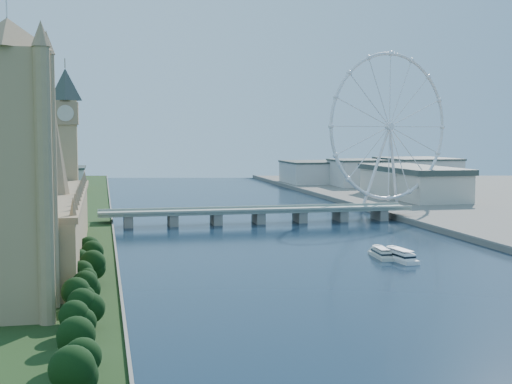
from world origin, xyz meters
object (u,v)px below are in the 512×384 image
object	(u,v)px
victoria_tower	(11,159)
london_eye	(389,127)
tour_boat_far	(400,261)
tour_boat_near	(381,258)

from	to	relation	value
victoria_tower	london_eye	world-z (taller)	london_eye
london_eye	tour_boat_far	xyz separation A→B (m)	(-83.98, -215.35, -67.52)
tour_boat_near	victoria_tower	bearing A→B (deg)	-145.82
london_eye	tour_boat_far	bearing A→B (deg)	-111.30
tour_boat_far	london_eye	bearing A→B (deg)	62.83
tour_boat_near	tour_boat_far	xyz separation A→B (m)	(5.57, -10.16, 0.00)
victoria_tower	tour_boat_far	size ratio (longest dim) A/B	3.82
london_eye	tour_boat_far	size ratio (longest dim) A/B	4.24
victoria_tower	tour_boat_near	bearing A→B (deg)	29.84
victoria_tower	tour_boat_far	world-z (taller)	victoria_tower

